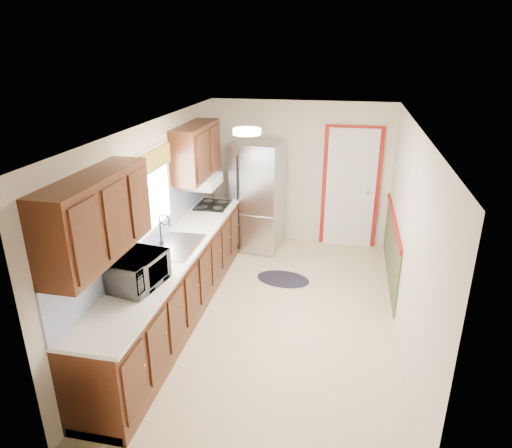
% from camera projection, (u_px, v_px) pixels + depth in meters
% --- Properties ---
extents(room_shell, '(3.20, 5.20, 2.52)m').
position_uv_depth(room_shell, '(276.00, 228.00, 5.39)').
color(room_shell, beige).
rests_on(room_shell, ground).
extents(kitchen_run, '(0.63, 4.00, 2.20)m').
position_uv_depth(kitchen_run, '(171.00, 259.00, 5.50)').
color(kitchen_run, '#3B1B0D').
rests_on(kitchen_run, ground).
extents(back_wall_trim, '(1.12, 2.30, 2.08)m').
position_uv_depth(back_wall_trim, '(359.00, 200.00, 7.33)').
color(back_wall_trim, maroon).
rests_on(back_wall_trim, ground).
extents(ceiling_fixture, '(0.30, 0.30, 0.06)m').
position_uv_depth(ceiling_fixture, '(247.00, 131.00, 4.84)').
color(ceiling_fixture, '#FFD88C').
rests_on(ceiling_fixture, room_shell).
extents(microwave, '(0.42, 0.63, 0.40)m').
position_uv_depth(microwave, '(138.00, 268.00, 4.55)').
color(microwave, white).
rests_on(microwave, kitchen_run).
extents(refrigerator, '(0.82, 0.79, 1.79)m').
position_uv_depth(refrigerator, '(258.00, 197.00, 7.49)').
color(refrigerator, '#B7B7BC').
rests_on(refrigerator, ground).
extents(rug, '(0.85, 0.61, 0.01)m').
position_uv_depth(rug, '(283.00, 279.00, 6.71)').
color(rug, black).
rests_on(rug, ground).
extents(cooktop, '(0.47, 0.57, 0.02)m').
position_uv_depth(cooktop, '(213.00, 205.00, 6.93)').
color(cooktop, black).
rests_on(cooktop, kitchen_run).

